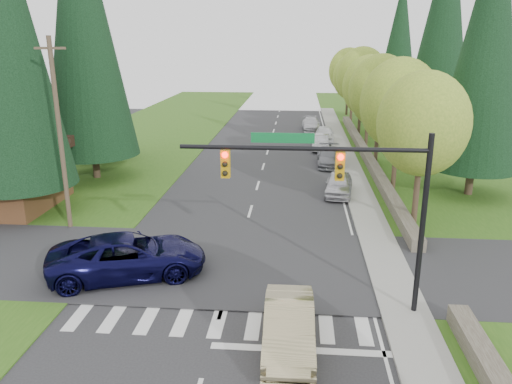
# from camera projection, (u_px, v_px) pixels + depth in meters

# --- Properties ---
(ground) EXTENTS (120.00, 120.00, 0.00)m
(ground) POSITION_uv_depth(u_px,v_px,m) (201.00, 381.00, 14.95)
(ground) COLOR #28282B
(ground) RESTS_ON ground
(grass_east) EXTENTS (14.00, 110.00, 0.06)m
(grass_east) POSITION_uv_depth(u_px,v_px,m) (452.00, 194.00, 32.95)
(grass_east) COLOR #2E5717
(grass_east) RESTS_ON ground
(grass_west) EXTENTS (14.00, 110.00, 0.06)m
(grass_west) POSITION_uv_depth(u_px,v_px,m) (73.00, 185.00, 35.05)
(grass_west) COLOR #2E5717
(grass_west) RESTS_ON ground
(cross_street) EXTENTS (120.00, 8.00, 0.10)m
(cross_street) POSITION_uv_depth(u_px,v_px,m) (234.00, 266.00, 22.57)
(cross_street) COLOR #28282B
(cross_street) RESTS_ON ground
(sidewalk_east) EXTENTS (1.80, 80.00, 0.13)m
(sidewalk_east) POSITION_uv_depth(u_px,v_px,m) (356.00, 183.00, 35.34)
(sidewalk_east) COLOR gray
(sidewalk_east) RESTS_ON ground
(curb_east) EXTENTS (0.20, 80.00, 0.13)m
(curb_east) POSITION_uv_depth(u_px,v_px,m) (344.00, 183.00, 35.41)
(curb_east) COLOR gray
(curb_east) RESTS_ON ground
(stone_wall_north) EXTENTS (0.70, 40.00, 0.70)m
(stone_wall_north) POSITION_uv_depth(u_px,v_px,m) (366.00, 155.00, 42.74)
(stone_wall_north) COLOR #4C4438
(stone_wall_north) RESTS_ON ground
(traffic_signal) EXTENTS (8.70, 0.37, 6.80)m
(traffic_signal) POSITION_uv_depth(u_px,v_px,m) (344.00, 183.00, 17.43)
(traffic_signal) COLOR black
(traffic_signal) RESTS_ON ground
(utility_pole) EXTENTS (1.60, 0.24, 10.00)m
(utility_pole) POSITION_uv_depth(u_px,v_px,m) (60.00, 134.00, 25.65)
(utility_pole) COLOR #473828
(utility_pole) RESTS_ON ground
(decid_tree_0) EXTENTS (4.80, 4.80, 8.37)m
(decid_tree_0) POSITION_uv_depth(u_px,v_px,m) (423.00, 124.00, 25.91)
(decid_tree_0) COLOR #38281C
(decid_tree_0) RESTS_ON ground
(decid_tree_1) EXTENTS (5.20, 5.20, 8.80)m
(decid_tree_1) POSITION_uv_depth(u_px,v_px,m) (400.00, 104.00, 32.51)
(decid_tree_1) COLOR #38281C
(decid_tree_1) RESTS_ON ground
(decid_tree_2) EXTENTS (5.00, 5.00, 8.82)m
(decid_tree_2) POSITION_uv_depth(u_px,v_px,m) (380.00, 91.00, 39.16)
(decid_tree_2) COLOR #38281C
(decid_tree_2) RESTS_ON ground
(decid_tree_3) EXTENTS (5.00, 5.00, 8.55)m
(decid_tree_3) POSITION_uv_depth(u_px,v_px,m) (370.00, 87.00, 45.90)
(decid_tree_3) COLOR #38281C
(decid_tree_3) RESTS_ON ground
(decid_tree_4) EXTENTS (5.40, 5.40, 9.18)m
(decid_tree_4) POSITION_uv_depth(u_px,v_px,m) (362.00, 77.00, 52.44)
(decid_tree_4) COLOR #38281C
(decid_tree_4) RESTS_ON ground
(decid_tree_5) EXTENTS (4.80, 4.80, 8.30)m
(decid_tree_5) POSITION_uv_depth(u_px,v_px,m) (353.00, 77.00, 59.29)
(decid_tree_5) COLOR #38281C
(decid_tree_5) RESTS_ON ground
(decid_tree_6) EXTENTS (5.20, 5.20, 8.86)m
(decid_tree_6) POSITION_uv_depth(u_px,v_px,m) (349.00, 71.00, 65.85)
(decid_tree_6) COLOR #38281C
(decid_tree_6) RESTS_ON ground
(conifer_w_a) EXTENTS (6.12, 6.12, 19.80)m
(conifer_w_a) POSITION_uv_depth(u_px,v_px,m) (1.00, 20.00, 26.19)
(conifer_w_a) COLOR #38281C
(conifer_w_a) RESTS_ON ground
(conifer_w_c) EXTENTS (6.46, 6.46, 20.80)m
(conifer_w_c) POSITION_uv_depth(u_px,v_px,m) (82.00, 16.00, 33.58)
(conifer_w_c) COLOR #38281C
(conifer_w_c) RESTS_ON ground
(conifer_w_e) EXTENTS (5.78, 5.78, 18.80)m
(conifer_w_e) POSITION_uv_depth(u_px,v_px,m) (90.00, 33.00, 39.75)
(conifer_w_e) COLOR #38281C
(conifer_w_e) RESTS_ON ground
(conifer_e_a) EXTENTS (5.44, 5.44, 17.80)m
(conifer_e_a) POSITION_uv_depth(u_px,v_px,m) (488.00, 40.00, 30.01)
(conifer_e_a) COLOR #38281C
(conifer_e_a) RESTS_ON ground
(conifer_e_b) EXTENTS (6.12, 6.12, 19.80)m
(conifer_e_b) POSITION_uv_depth(u_px,v_px,m) (443.00, 28.00, 42.98)
(conifer_e_b) COLOR #38281C
(conifer_e_b) RESTS_ON ground
(conifer_e_c) EXTENTS (5.10, 5.10, 16.80)m
(conifer_e_c) POSITION_uv_depth(u_px,v_px,m) (399.00, 44.00, 56.84)
(conifer_e_c) COLOR #38281C
(conifer_e_c) RESTS_ON ground
(sedan_champagne) EXTENTS (1.73, 4.71, 1.54)m
(sedan_champagne) POSITION_uv_depth(u_px,v_px,m) (289.00, 327.00, 16.37)
(sedan_champagne) COLOR tan
(sedan_champagne) RESTS_ON ground
(suv_navy) EXTENTS (7.23, 4.99, 1.83)m
(suv_navy) POSITION_uv_depth(u_px,v_px,m) (128.00, 256.00, 21.36)
(suv_navy) COLOR black
(suv_navy) RESTS_ON ground
(parked_car_a) EXTENTS (2.21, 4.44, 1.46)m
(parked_car_a) POSITION_uv_depth(u_px,v_px,m) (339.00, 184.00, 32.68)
(parked_car_a) COLOR silver
(parked_car_a) RESTS_ON ground
(parked_car_b) EXTENTS (2.10, 4.91, 1.41)m
(parked_car_b) POSITION_uv_depth(u_px,v_px,m) (330.00, 157.00, 40.42)
(parked_car_b) COLOR slate
(parked_car_b) RESTS_ON ground
(parked_car_c) EXTENTS (1.61, 4.27, 1.39)m
(parked_car_c) POSITION_uv_depth(u_px,v_px,m) (320.00, 142.00, 46.20)
(parked_car_c) COLOR #A7A6AB
(parked_car_c) RESTS_ON ground
(parked_car_d) EXTENTS (1.93, 4.48, 1.51)m
(parked_car_d) POSITION_uv_depth(u_px,v_px,m) (325.00, 134.00, 49.91)
(parked_car_d) COLOR silver
(parked_car_d) RESTS_ON ground
(parked_car_e) EXTENTS (2.18, 4.89, 1.39)m
(parked_car_e) POSITION_uv_depth(u_px,v_px,m) (311.00, 124.00, 55.93)
(parked_car_e) COLOR silver
(parked_car_e) RESTS_ON ground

